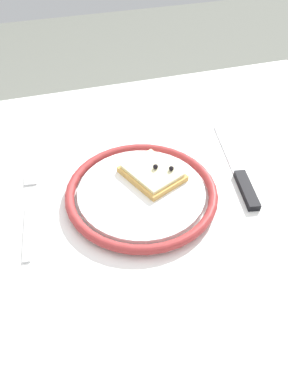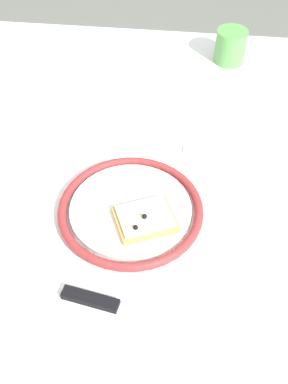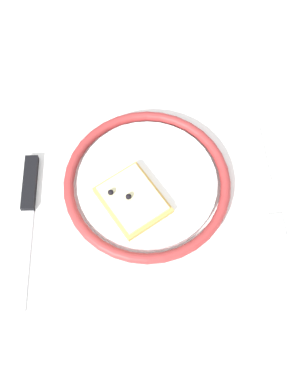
% 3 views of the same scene
% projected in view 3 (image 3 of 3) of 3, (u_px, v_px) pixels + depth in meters
% --- Properties ---
extents(ground_plane, '(6.00, 6.00, 0.00)m').
position_uv_depth(ground_plane, '(161.00, 269.00, 1.40)').
color(ground_plane, slate).
extents(dining_table, '(1.16, 0.88, 0.71)m').
position_uv_depth(dining_table, '(173.00, 178.00, 0.83)').
color(dining_table, white).
rests_on(dining_table, ground_plane).
extents(plate, '(0.26, 0.26, 0.02)m').
position_uv_depth(plate, '(147.00, 183.00, 0.72)').
color(plate, white).
rests_on(plate, dining_table).
extents(pizza_slice_near, '(0.11, 0.12, 0.02)m').
position_uv_depth(pizza_slice_near, '(132.00, 200.00, 0.69)').
color(pizza_slice_near, gold).
rests_on(pizza_slice_near, plate).
extents(knife, '(0.06, 0.24, 0.01)m').
position_uv_depth(knife, '(28.00, 203.00, 0.71)').
color(knife, silver).
rests_on(knife, dining_table).
extents(fork, '(0.04, 0.20, 0.00)m').
position_uv_depth(fork, '(266.00, 177.00, 0.73)').
color(fork, beige).
rests_on(fork, dining_table).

